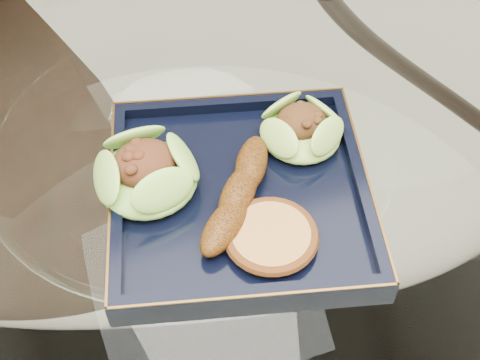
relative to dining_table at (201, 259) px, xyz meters
name	(u,v)px	position (x,y,z in m)	size (l,w,h in m)	color
dining_table	(201,259)	(0.00, 0.00, 0.00)	(1.13, 1.13, 0.77)	white
navy_plate	(240,198)	(0.04, -0.05, 0.17)	(0.27, 0.27, 0.02)	black
lettuce_wrap_left	(146,175)	(-0.05, -0.01, 0.20)	(0.11, 0.11, 0.04)	#71B033
lettuce_wrap_right	(301,131)	(0.12, 0.00, 0.20)	(0.09, 0.09, 0.03)	olive
roasted_plantain	(238,194)	(0.03, -0.07, 0.20)	(0.16, 0.03, 0.03)	#62340A
crumb_patty	(271,237)	(0.04, -0.12, 0.19)	(0.08, 0.08, 0.02)	#C27C40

